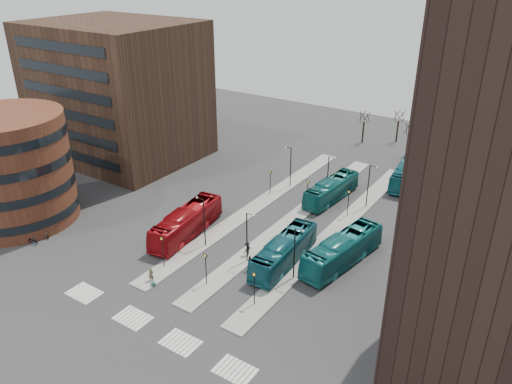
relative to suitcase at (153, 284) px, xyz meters
The scene contains 23 objects.
ground 9.21m from the suitcase, 71.43° to the right, with size 160.00×160.00×0.00m, color #2C2C2F.
island_left 21.30m from the suitcase, 92.87° to the left, with size 2.50×45.00×0.15m, color gray.
island_mid 21.84m from the suitcase, 76.94° to the left, with size 2.50×45.00×0.15m, color gray.
island_right 23.92m from the suitcase, 62.79° to the left, with size 2.50×45.00×0.15m, color gray.
suitcase is the anchor object (origin of this frame).
red_bus 10.95m from the suitcase, 111.57° to the left, with size 2.90×12.40×3.45m, color maroon.
teal_bus_a 14.58m from the suitcase, 50.74° to the left, with size 2.72×11.64×3.24m, color #145664.
teal_bus_b 29.52m from the suitcase, 77.32° to the left, with size 2.62×11.20×3.12m, color #136060.
teal_bus_c 20.84m from the suitcase, 45.58° to the left, with size 2.88×12.29×3.42m, color #166B70.
teal_bus_d 42.30m from the suitcase, 71.50° to the left, with size 2.73×11.69×3.26m, color #155F6B.
traveller 1.06m from the suitcase, 143.05° to the left, with size 0.60×0.40×1.65m, color brown.
commuter_a 11.46m from the suitcase, 106.82° to the left, with size 0.73×0.57×1.50m, color black.
commuter_b 10.50m from the suitcase, 49.76° to the left, with size 1.06×0.44×1.82m, color black.
commuter_c 11.37m from the suitcase, 64.41° to the left, with size 1.16×0.66×1.79m, color black.
bicycle_near 18.16m from the suitcase, behind, with size 0.56×1.61×0.84m, color gray.
bicycle_mid 18.07m from the suitcase, behind, with size 0.49×1.75×1.05m, color gray.
bicycle_far 18.16m from the suitcase, behind, with size 0.60×1.73×0.91m, color gray.
crosswalk_stripes 6.66m from the suitcase, 45.28° to the right, with size 22.35×2.40×0.01m.
round_building 25.98m from the suitcase, behind, with size 15.16×15.16×14.00m.
office_block 41.45m from the suitcase, 140.90° to the left, with size 25.00×20.12×22.00m.
sign_poles 15.12m from the suitcase, 72.37° to the left, with size 12.45×22.12×3.65m.
lamp_posts 20.33m from the suitcase, 73.88° to the left, with size 14.04×20.24×6.12m.
bare_trees 54.28m from the suitcase, 84.07° to the left, with size 10.97×8.14×5.90m.
Camera 1 is at (29.63, -20.88, 31.31)m, focal length 35.00 mm.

